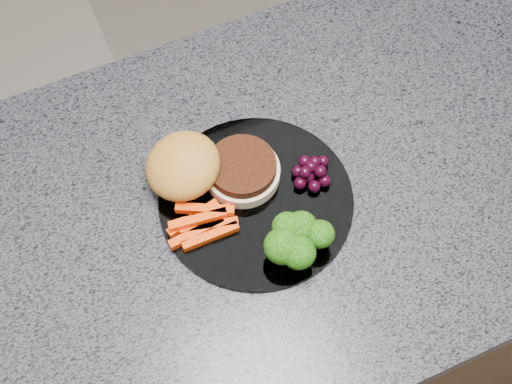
{
  "coord_description": "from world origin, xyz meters",
  "views": [
    {
      "loc": [
        -0.18,
        -0.4,
        1.74
      ],
      "look_at": [
        0.0,
        -0.0,
        0.93
      ],
      "focal_mm": 50.0,
      "sensor_mm": 36.0,
      "label": 1
    }
  ],
  "objects_px": {
    "island_cabinet": "(254,314)",
    "plate": "(256,200)",
    "grape_bunch": "(312,171)",
    "burger": "(204,169)"
  },
  "relations": [
    {
      "from": "plate",
      "to": "grape_bunch",
      "type": "relative_size",
      "value": 4.34
    },
    {
      "from": "island_cabinet",
      "to": "burger",
      "type": "relative_size",
      "value": 6.49
    },
    {
      "from": "island_cabinet",
      "to": "burger",
      "type": "bearing_deg",
      "value": 129.1
    },
    {
      "from": "plate",
      "to": "grape_bunch",
      "type": "distance_m",
      "value": 0.08
    },
    {
      "from": "plate",
      "to": "grape_bunch",
      "type": "bearing_deg",
      "value": 0.83
    },
    {
      "from": "grape_bunch",
      "to": "plate",
      "type": "bearing_deg",
      "value": -179.17
    },
    {
      "from": "island_cabinet",
      "to": "plate",
      "type": "bearing_deg",
      "value": -28.26
    },
    {
      "from": "island_cabinet",
      "to": "plate",
      "type": "xyz_separation_m",
      "value": [
        0.0,
        -0.0,
        0.47
      ]
    },
    {
      "from": "burger",
      "to": "island_cabinet",
      "type": "bearing_deg",
      "value": -44.26
    },
    {
      "from": "burger",
      "to": "grape_bunch",
      "type": "height_order",
      "value": "burger"
    }
  ]
}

